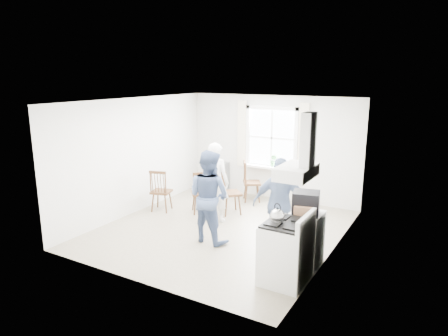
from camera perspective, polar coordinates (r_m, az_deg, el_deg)
room_shell at (r=7.90m, az=-0.32°, el=0.13°), size 4.62×5.12×2.64m
window_assembly at (r=10.02m, az=6.77°, el=3.78°), size 1.88×0.24×1.70m
range_hood at (r=5.72m, az=10.86°, el=0.99°), size 0.45×0.76×0.94m
shelf_unit at (r=10.75m, az=-0.50°, el=-1.27°), size 0.40×0.30×0.80m
gas_stove at (r=6.22m, az=8.86°, el=-11.71°), size 0.68×0.76×1.12m
kettle at (r=5.98m, az=7.62°, el=-6.84°), size 0.22×0.22×0.30m
low_cabinet at (r=6.82m, az=11.57°, el=-9.84°), size 0.50×0.55×0.90m
stereo_stack at (r=6.54m, az=11.63°, el=-4.90°), size 0.49×0.46×0.37m
cardboard_box at (r=6.42m, az=11.34°, el=-6.11°), size 0.32×0.25×0.18m
windsor_chair_a at (r=9.20m, az=-9.23°, el=-2.62°), size 0.51×0.51×0.99m
windsor_chair_b at (r=8.95m, az=0.30°, el=-2.68°), size 0.61×0.61×1.05m
windsor_chair_c at (r=8.97m, az=-3.21°, el=-2.86°), size 0.58×0.58×1.00m
person_left at (r=8.48m, az=-1.28°, el=-2.04°), size 0.69×0.69×1.72m
person_mid at (r=7.45m, az=-2.17°, el=-4.06°), size 0.95×0.95×1.75m
person_right at (r=7.19m, az=8.04°, el=-5.14°), size 1.25×1.25×1.68m
potted_plant at (r=9.98m, az=7.08°, el=1.05°), size 0.19×0.19×0.31m
windsor_chair_d at (r=9.90m, az=3.39°, el=-1.24°), size 0.58×0.58×1.02m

